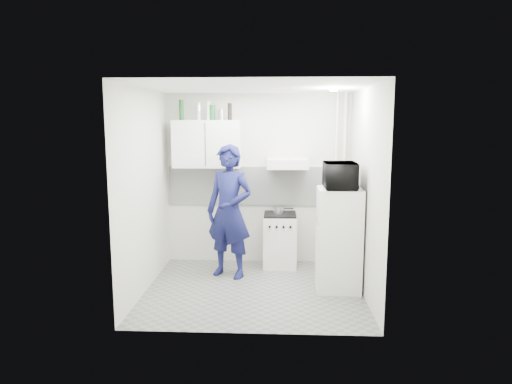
{
  "coord_description": "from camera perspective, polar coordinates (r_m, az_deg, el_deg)",
  "views": [
    {
      "loc": [
        0.3,
        -5.7,
        2.18
      ],
      "look_at": [
        0.02,
        0.3,
        1.25
      ],
      "focal_mm": 32.0,
      "sensor_mm": 36.0,
      "label": 1
    }
  ],
  "objects": [
    {
      "name": "upper_cabinet",
      "position": [
        6.86,
        -6.13,
        6.0
      ],
      "size": [
        1.0,
        0.35,
        0.7
      ],
      "primitive_type": "cube",
      "color": "white",
      "rests_on": "wall_back"
    },
    {
      "name": "range_hood",
      "position": [
        6.73,
        3.98,
        3.58
      ],
      "size": [
        0.6,
        0.5,
        0.14
      ],
      "primitive_type": "cube",
      "color": "silver",
      "rests_on": "wall_back"
    },
    {
      "name": "ceiling_spot_fixture",
      "position": [
        5.95,
        9.68,
        12.43
      ],
      "size": [
        0.1,
        0.1,
        0.02
      ],
      "primitive_type": "cylinder",
      "color": "white",
      "rests_on": "ceiling"
    },
    {
      "name": "floor",
      "position": [
        6.11,
        -0.3,
        -12.1
      ],
      "size": [
        2.8,
        2.8,
        0.0
      ],
      "primitive_type": "plane",
      "color": "slate",
      "rests_on": "ground"
    },
    {
      "name": "ceiling",
      "position": [
        5.72,
        -0.32,
        13.01
      ],
      "size": [
        2.8,
        2.8,
        0.0
      ],
      "primitive_type": "plane",
      "color": "white",
      "rests_on": "wall_back"
    },
    {
      "name": "pipe_b",
      "position": [
        6.98,
        9.93,
        1.43
      ],
      "size": [
        0.04,
        0.04,
        2.6
      ],
      "primitive_type": "cylinder",
      "color": "silver",
      "rests_on": "floor"
    },
    {
      "name": "person",
      "position": [
        6.39,
        -3.36,
        -2.44
      ],
      "size": [
        0.8,
        0.68,
        1.87
      ],
      "primitive_type": "imported",
      "rotation": [
        0.0,
        0.0,
        -0.4
      ],
      "color": "#121543",
      "rests_on": "floor"
    },
    {
      "name": "microwave",
      "position": [
        5.89,
        10.5,
        2.05
      ],
      "size": [
        0.6,
        0.4,
        0.33
      ],
      "primitive_type": "imported",
      "rotation": [
        0.0,
        0.0,
        1.57
      ],
      "color": "black",
      "rests_on": "fridge"
    },
    {
      "name": "bottle_a",
      "position": [
        6.93,
        -9.31,
        10.08
      ],
      "size": [
        0.07,
        0.07,
        0.3
      ],
      "primitive_type": "cylinder",
      "color": "#144C1E",
      "rests_on": "upper_cabinet"
    },
    {
      "name": "wall_right",
      "position": [
        5.87,
        13.47,
        -0.07
      ],
      "size": [
        0.0,
        2.6,
        2.6
      ],
      "primitive_type": "plane",
      "rotation": [
        1.57,
        0.0,
        -1.57
      ],
      "color": "beige",
      "rests_on": "floor"
    },
    {
      "name": "bottle_c",
      "position": [
        6.88,
        -7.18,
        9.98
      ],
      "size": [
        0.06,
        0.06,
        0.26
      ],
      "primitive_type": "cylinder",
      "color": "#B2B7BC",
      "rests_on": "upper_cabinet"
    },
    {
      "name": "stove",
      "position": [
        6.94,
        3.0,
        -6.13
      ],
      "size": [
        0.49,
        0.49,
        0.79
      ],
      "primitive_type": "cube",
      "color": "silver",
      "rests_on": "floor"
    },
    {
      "name": "saucepan",
      "position": [
        6.87,
        2.84,
        -2.27
      ],
      "size": [
        0.16,
        0.16,
        0.09
      ],
      "primitive_type": "cylinder",
      "color": "silver",
      "rests_on": "stove_top"
    },
    {
      "name": "bottle_d",
      "position": [
        6.85,
        -5.98,
        10.08
      ],
      "size": [
        0.06,
        0.06,
        0.28
      ],
      "primitive_type": "cylinder",
      "color": "#B2B7BC",
      "rests_on": "upper_cabinet"
    },
    {
      "name": "canister_a",
      "position": [
        6.85,
        -5.49,
        9.84
      ],
      "size": [
        0.09,
        0.09,
        0.22
      ],
      "primitive_type": "cylinder",
      "color": "#144C1E",
      "rests_on": "upper_cabinet"
    },
    {
      "name": "bottle_e",
      "position": [
        6.81,
        -3.3,
        10.0
      ],
      "size": [
        0.06,
        0.06,
        0.25
      ],
      "primitive_type": "cylinder",
      "color": "black",
      "rests_on": "upper_cabinet"
    },
    {
      "name": "wall_left",
      "position": [
        6.01,
        -13.75,
        0.13
      ],
      "size": [
        0.0,
        2.6,
        2.6
      ],
      "primitive_type": "plane",
      "rotation": [
        1.57,
        0.0,
        1.57
      ],
      "color": "beige",
      "rests_on": "floor"
    },
    {
      "name": "wall_back",
      "position": [
        7.01,
        0.23,
        1.6
      ],
      "size": [
        2.8,
        0.0,
        2.8
      ],
      "primitive_type": "plane",
      "rotation": [
        1.57,
        0.0,
        0.0
      ],
      "color": "beige",
      "rests_on": "floor"
    },
    {
      "name": "pipe_a",
      "position": [
        7.0,
        10.9,
        1.42
      ],
      "size": [
        0.05,
        0.05,
        2.6
      ],
      "primitive_type": "cylinder",
      "color": "silver",
      "rests_on": "floor"
    },
    {
      "name": "fridge",
      "position": [
        6.04,
        10.28,
        -5.83
      ],
      "size": [
        0.56,
        0.56,
        1.34
      ],
      "primitive_type": "cube",
      "rotation": [
        0.0,
        0.0,
        -0.02
      ],
      "color": "white",
      "rests_on": "floor"
    },
    {
      "name": "canister_b",
      "position": [
        6.83,
        -4.38,
        9.59
      ],
      "size": [
        0.08,
        0.08,
        0.15
      ],
      "primitive_type": "cylinder",
      "color": "silver",
      "rests_on": "upper_cabinet"
    },
    {
      "name": "backsplash",
      "position": [
        7.01,
        0.23,
        0.77
      ],
      "size": [
        2.74,
        0.03,
        0.6
      ],
      "primitive_type": "cube",
      "color": "white",
      "rests_on": "wall_back"
    },
    {
      "name": "stove_top",
      "position": [
        6.84,
        3.02,
        -2.81
      ],
      "size": [
        0.47,
        0.47,
        0.03
      ],
      "primitive_type": "cube",
      "color": "black",
      "rests_on": "stove"
    }
  ]
}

